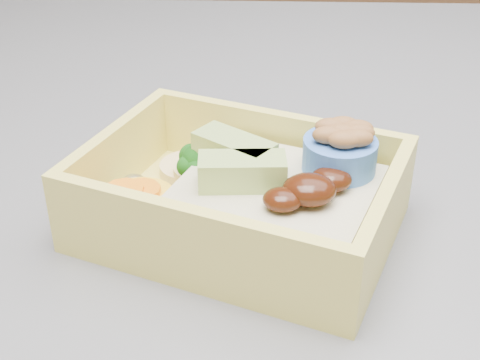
{
  "coord_description": "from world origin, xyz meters",
  "views": [
    {
      "loc": [
        -0.04,
        -0.62,
        1.19
      ],
      "look_at": [
        -0.06,
        -0.23,
        0.96
      ],
      "focal_mm": 50.0,
      "sensor_mm": 36.0,
      "label": 1
    }
  ],
  "objects": [
    {
      "name": "bento_box",
      "position": [
        -0.05,
        -0.23,
        0.95
      ],
      "size": [
        0.25,
        0.21,
        0.08
      ],
      "rotation": [
        0.0,
        0.0,
        -0.37
      ],
      "color": "#EAD960",
      "rests_on": "island"
    }
  ]
}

